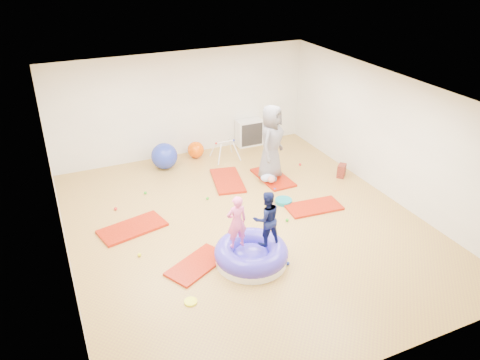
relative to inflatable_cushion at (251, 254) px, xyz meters
name	(u,v)px	position (x,y,z in m)	size (l,w,h in m)	color
room	(246,164)	(0.44, 1.19, 1.23)	(7.01, 8.01, 2.81)	#A97741
gym_mat_front_left	(197,265)	(-0.95, 0.29, -0.14)	(1.17, 0.59, 0.05)	red
gym_mat_mid_left	(132,228)	(-1.76, 1.98, -0.14)	(1.33, 0.66, 0.06)	red
gym_mat_center_back	(227,180)	(0.84, 3.13, -0.14)	(1.34, 0.67, 0.06)	red
gym_mat_right	(314,207)	(2.10, 1.18, -0.14)	(1.21, 0.60, 0.05)	red
gym_mat_rear_right	(273,177)	(1.93, 2.82, -0.14)	(1.27, 0.63, 0.05)	red
inflatable_cushion	(251,254)	(0.00, 0.00, 0.00)	(1.36, 1.36, 0.43)	white
child_pink	(237,220)	(-0.24, 0.12, 0.74)	(0.38, 0.25, 1.03)	pink
child_navy	(267,216)	(0.28, -0.02, 0.76)	(0.52, 0.40, 1.06)	#10184C
adult_caregiver	(271,142)	(1.87, 2.85, 0.81)	(0.90, 0.59, 1.85)	slate
infant	(269,178)	(1.70, 2.61, 0.00)	(0.37, 0.38, 0.22)	#BACEF6
ball_pit_balls	(226,215)	(0.17, 1.63, -0.13)	(4.93, 3.76, 0.07)	red
exercise_ball_blue	(164,156)	(-0.34, 4.49, 0.17)	(0.68, 0.68, 0.68)	#2132A8
exercise_ball_orange	(196,150)	(0.61, 4.79, 0.06)	(0.45, 0.45, 0.45)	#F25401
infant_play_gym	(225,147)	(1.29, 4.35, 0.18)	(0.68, 0.65, 0.52)	white
cube_shelf	(250,133)	(2.31, 4.99, 0.21)	(0.75, 0.37, 0.75)	white
balance_disc	(284,201)	(1.59, 1.66, -0.12)	(0.38, 0.38, 0.08)	#107F8B
backpack	(342,171)	(3.54, 2.22, -0.01)	(0.28, 0.17, 0.32)	red
yellow_toy	(191,302)	(-1.37, -0.58, -0.15)	(0.22, 0.22, 0.03)	#F4FF10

